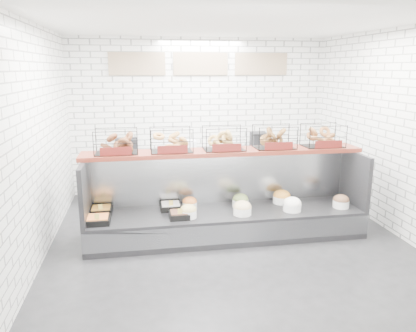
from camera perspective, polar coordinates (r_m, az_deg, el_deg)
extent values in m
plane|color=black|center=(5.83, 3.21, -10.94)|extent=(5.50, 5.50, 0.00)
cube|color=white|center=(8.06, -1.04, 7.04)|extent=(5.00, 0.02, 3.00)
cube|color=white|center=(5.40, -23.40, 2.67)|extent=(0.02, 5.50, 3.00)
cube|color=white|center=(6.43, 25.73, 4.02)|extent=(0.02, 5.50, 3.00)
cube|color=white|center=(5.34, 3.66, 19.80)|extent=(5.00, 5.50, 0.02)
cube|color=tan|center=(7.89, -9.95, 13.98)|extent=(1.05, 0.03, 0.42)
cube|color=tan|center=(7.98, -1.04, 14.16)|extent=(1.05, 0.03, 0.42)
cube|color=tan|center=(8.25, 7.48, 14.04)|extent=(1.05, 0.03, 0.42)
cube|color=black|center=(6.02, 2.59, -8.05)|extent=(4.00, 0.90, 0.40)
cube|color=#93969B|center=(5.62, 3.55, -9.46)|extent=(4.00, 0.03, 0.28)
cube|color=#93969B|center=(6.22, 1.85, -1.52)|extent=(4.00, 0.08, 0.80)
cube|color=black|center=(5.75, -16.93, -3.37)|extent=(0.06, 0.90, 0.80)
cube|color=black|center=(6.53, 19.80, -1.59)|extent=(0.06, 0.90, 0.80)
cube|color=black|center=(5.66, -15.21, -7.37)|extent=(0.32, 0.32, 0.08)
cube|color=orange|center=(5.65, -15.23, -7.04)|extent=(0.27, 0.27, 0.04)
cube|color=#DFC44D|center=(5.53, -15.37, -6.90)|extent=(0.06, 0.01, 0.08)
cube|color=black|center=(6.02, -14.77, -6.08)|extent=(0.30, 0.30, 0.08)
cube|color=orange|center=(6.01, -14.79, -5.77)|extent=(0.25, 0.25, 0.04)
cube|color=#DFC44D|center=(5.89, -14.91, -5.59)|extent=(0.06, 0.01, 0.08)
cube|color=black|center=(5.66, -4.06, -6.92)|extent=(0.27, 0.27, 0.08)
cube|color=brown|center=(5.65, -4.07, -6.59)|extent=(0.23, 0.23, 0.04)
cube|color=#DFC44D|center=(5.54, -3.98, -6.39)|extent=(0.06, 0.01, 0.08)
cube|color=black|center=(6.01, -5.28, -5.72)|extent=(0.30, 0.30, 0.08)
cube|color=white|center=(5.99, -5.29, -5.40)|extent=(0.26, 0.26, 0.04)
cube|color=#DFC44D|center=(5.88, -5.22, -5.23)|extent=(0.06, 0.01, 0.08)
cylinder|color=white|center=(5.66, -2.77, -6.72)|extent=(0.23, 0.23, 0.11)
ellipsoid|color=tan|center=(5.64, -2.78, -6.15)|extent=(0.23, 0.23, 0.16)
cylinder|color=white|center=(5.99, -2.58, -5.57)|extent=(0.22, 0.22, 0.11)
ellipsoid|color=orange|center=(5.97, -2.58, -5.02)|extent=(0.21, 0.21, 0.15)
cylinder|color=white|center=(5.79, 4.85, -6.30)|extent=(0.26, 0.26, 0.11)
ellipsoid|color=#D9BB85|center=(5.77, 4.86, -5.74)|extent=(0.26, 0.26, 0.18)
cylinder|color=white|center=(6.12, 4.57, -5.19)|extent=(0.24, 0.24, 0.11)
ellipsoid|color=olive|center=(6.10, 4.59, -4.66)|extent=(0.24, 0.24, 0.17)
cylinder|color=white|center=(6.04, 11.74, -5.68)|extent=(0.27, 0.27, 0.11)
ellipsoid|color=white|center=(6.02, 11.76, -5.14)|extent=(0.26, 0.26, 0.18)
cylinder|color=white|center=(6.35, 10.32, -4.65)|extent=(0.27, 0.27, 0.11)
ellipsoid|color=orange|center=(6.34, 10.34, -4.14)|extent=(0.26, 0.26, 0.18)
cylinder|color=white|center=(6.37, 18.19, -5.07)|extent=(0.24, 0.24, 0.11)
ellipsoid|color=brown|center=(6.35, 18.22, -4.56)|extent=(0.23, 0.23, 0.16)
cube|color=#511911|center=(5.94, 2.24, 2.02)|extent=(4.10, 0.50, 0.06)
cube|color=black|center=(5.78, -12.80, 3.39)|extent=(0.60, 0.38, 0.34)
cube|color=#53120F|center=(5.60, -12.85, 2.03)|extent=(0.42, 0.02, 0.11)
cube|color=black|center=(5.79, -5.20, 3.69)|extent=(0.60, 0.38, 0.34)
cube|color=#53120F|center=(5.61, -5.01, 2.34)|extent=(0.42, 0.02, 0.11)
cube|color=black|center=(5.90, 2.26, 3.92)|extent=(0.60, 0.38, 0.34)
cube|color=#53120F|center=(5.72, 2.67, 2.60)|extent=(0.42, 0.02, 0.11)
cube|color=black|center=(6.10, 9.34, 4.08)|extent=(0.60, 0.38, 0.34)
cube|color=#53120F|center=(5.93, 9.93, 2.80)|extent=(0.42, 0.02, 0.11)
cube|color=black|center=(6.39, 15.87, 4.16)|extent=(0.60, 0.38, 0.34)
cube|color=#53120F|center=(6.23, 16.60, 2.95)|extent=(0.42, 0.02, 0.11)
cube|color=#93969B|center=(7.94, -0.66, -0.77)|extent=(4.00, 0.60, 0.90)
cube|color=black|center=(7.77, -11.38, 2.95)|extent=(0.40, 0.30, 0.24)
cube|color=silver|center=(7.74, -3.03, 2.93)|extent=(0.35, 0.28, 0.18)
cylinder|color=#D54E35|center=(7.85, 1.32, 3.25)|extent=(0.09, 0.09, 0.22)
cube|color=black|center=(8.02, 7.18, 3.64)|extent=(0.30, 0.30, 0.30)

